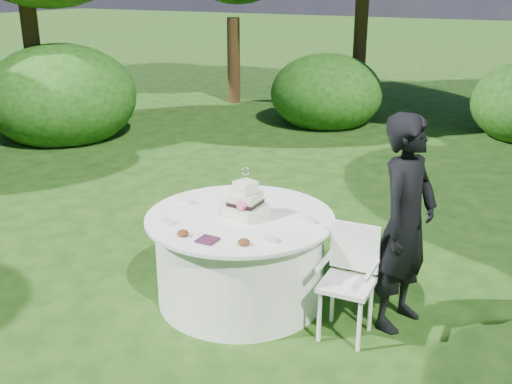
% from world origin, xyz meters
% --- Properties ---
extents(ground, '(80.00, 80.00, 0.00)m').
position_xyz_m(ground, '(0.00, 0.00, 0.00)').
color(ground, '#15350E').
rests_on(ground, ground).
extents(napkins, '(0.14, 0.14, 0.02)m').
position_xyz_m(napkins, '(0.04, -0.56, 0.78)').
color(napkins, '#411C32').
rests_on(napkins, table).
extents(feather_plume, '(0.48, 0.07, 0.01)m').
position_xyz_m(feather_plume, '(-0.22, -0.32, 0.78)').
color(feather_plume, white).
rests_on(feather_plume, table).
extents(guest, '(0.54, 0.70, 1.70)m').
position_xyz_m(guest, '(1.29, 0.27, 0.85)').
color(guest, black).
rests_on(guest, ground).
extents(table, '(1.56, 1.56, 0.77)m').
position_xyz_m(table, '(0.00, 0.00, 0.39)').
color(table, white).
rests_on(table, ground).
extents(cake, '(0.34, 0.34, 0.42)m').
position_xyz_m(cake, '(0.04, 0.02, 0.88)').
color(cake, silver).
rests_on(cake, table).
extents(chair, '(0.41, 0.40, 0.87)m').
position_xyz_m(chair, '(0.99, -0.05, 0.51)').
color(chair, silver).
rests_on(chair, ground).
extents(votives, '(1.21, 0.98, 0.04)m').
position_xyz_m(votives, '(-0.05, -0.04, 0.79)').
color(votives, white).
rests_on(votives, table).
extents(petal_cups, '(0.58, 0.17, 0.05)m').
position_xyz_m(petal_cups, '(0.07, -0.53, 0.79)').
color(petal_cups, '#562D16').
rests_on(petal_cups, table).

